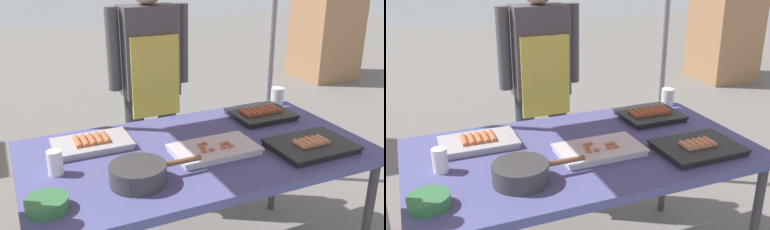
{
  "view_description": "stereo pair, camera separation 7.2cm",
  "coord_description": "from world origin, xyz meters",
  "views": [
    {
      "loc": [
        -0.79,
        -1.66,
        1.61
      ],
      "look_at": [
        0.0,
        0.05,
        0.9
      ],
      "focal_mm": 40.41,
      "sensor_mm": 36.0,
      "label": 1
    },
    {
      "loc": [
        -0.72,
        -1.69,
        1.61
      ],
      "look_at": [
        0.0,
        0.05,
        0.9
      ],
      "focal_mm": 40.41,
      "sensor_mm": 36.0,
      "label": 2
    }
  ],
  "objects": [
    {
      "name": "stall_table",
      "position": [
        0.0,
        0.0,
        0.7
      ],
      "size": [
        1.6,
        0.9,
        0.75
      ],
      "color": "#4C518C",
      "rests_on": "ground"
    },
    {
      "name": "tray_grilled_sausages",
      "position": [
        -0.44,
        0.22,
        0.77
      ],
      "size": [
        0.36,
        0.23,
        0.05
      ],
      "color": "#ADADB2",
      "rests_on": "stall_table"
    },
    {
      "name": "tray_meat_skewers",
      "position": [
        0.05,
        -0.08,
        0.77
      ],
      "size": [
        0.39,
        0.23,
        0.04
      ],
      "color": "silver",
      "rests_on": "stall_table"
    },
    {
      "name": "tray_pork_links",
      "position": [
        0.5,
        0.22,
        0.77
      ],
      "size": [
        0.32,
        0.28,
        0.05
      ],
      "color": "black",
      "rests_on": "stall_table"
    },
    {
      "name": "tray_spring_rolls",
      "position": [
        0.48,
        -0.23,
        0.77
      ],
      "size": [
        0.37,
        0.28,
        0.05
      ],
      "color": "black",
      "rests_on": "stall_table"
    },
    {
      "name": "cooking_wok",
      "position": [
        -0.35,
        -0.2,
        0.79
      ],
      "size": [
        0.39,
        0.23,
        0.08
      ],
      "color": "#38383A",
      "rests_on": "stall_table"
    },
    {
      "name": "condiment_bowl",
      "position": [
        -0.7,
        -0.25,
        0.77
      ],
      "size": [
        0.15,
        0.15,
        0.05
      ],
      "primitive_type": "cylinder",
      "color": "#33723F",
      "rests_on": "stall_table"
    },
    {
      "name": "drink_cup_near_edge",
      "position": [
        -0.63,
        0.01,
        0.8
      ],
      "size": [
        0.06,
        0.06,
        0.11
      ],
      "primitive_type": "cylinder",
      "color": "white",
      "rests_on": "stall_table"
    },
    {
      "name": "drink_cup_by_wok",
      "position": [
        0.72,
        0.38,
        0.8
      ],
      "size": [
        0.08,
        0.08,
        0.1
      ],
      "primitive_type": "cylinder",
      "color": "white",
      "rests_on": "stall_table"
    },
    {
      "name": "vendor_woman",
      "position": [
        0.06,
        0.81,
        0.9
      ],
      "size": [
        0.52,
        0.22,
        1.53
      ],
      "rotation": [
        0.0,
        0.0,
        3.14
      ],
      "color": "#333842",
      "rests_on": "ground"
    },
    {
      "name": "neighbor_stall_right",
      "position": [
        3.28,
        2.88,
        0.82
      ],
      "size": [
        0.71,
        0.75,
        1.63
      ],
      "color": "#9E724C",
      "rests_on": "ground"
    }
  ]
}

